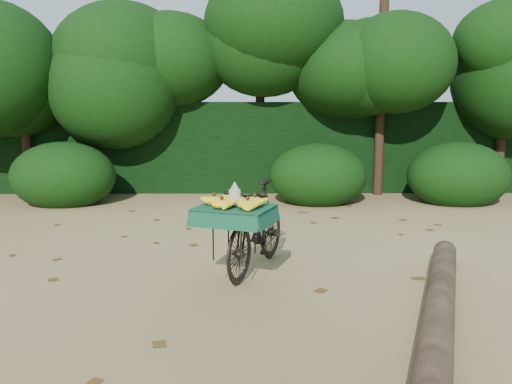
{
  "coord_description": "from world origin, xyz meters",
  "views": [
    {
      "loc": [
        0.29,
        -5.2,
        1.75
      ],
      "look_at": [
        0.35,
        0.03,
        0.9
      ],
      "focal_mm": 38.0,
      "sensor_mm": 36.0,
      "label": 1
    }
  ],
  "objects": [
    {
      "name": "ground",
      "position": [
        0.0,
        0.0,
        0.0
      ],
      "size": [
        80.0,
        80.0,
        0.0
      ],
      "primitive_type": "plane",
      "color": "tan",
      "rests_on": "ground"
    },
    {
      "name": "vendor_bicycle",
      "position": [
        0.35,
        0.35,
        0.49
      ],
      "size": [
        1.13,
        1.77,
        0.96
      ],
      "rotation": [
        0.0,
        0.0,
        -0.37
      ],
      "color": "black",
      "rests_on": "ground"
    },
    {
      "name": "fallen_log",
      "position": [
        1.87,
        -0.91,
        0.12
      ],
      "size": [
        1.45,
        3.25,
        0.24
      ],
      "primitive_type": "cylinder",
      "rotation": [
        1.57,
        0.0,
        -0.37
      ],
      "color": "brown",
      "rests_on": "ground"
    },
    {
      "name": "hedge_backdrop",
      "position": [
        0.0,
        6.3,
        0.9
      ],
      "size": [
        26.0,
        1.8,
        1.8
      ],
      "primitive_type": "cube",
      "color": "black",
      "rests_on": "ground"
    },
    {
      "name": "tree_row",
      "position": [
        -0.65,
        5.5,
        2.0
      ],
      "size": [
        14.5,
        2.0,
        4.0
      ],
      "primitive_type": null,
      "color": "black",
      "rests_on": "ground"
    },
    {
      "name": "bush_clumps",
      "position": [
        0.5,
        4.3,
        0.45
      ],
      "size": [
        8.8,
        1.7,
        0.9
      ],
      "primitive_type": null,
      "color": "black",
      "rests_on": "ground"
    },
    {
      "name": "leaf_litter",
      "position": [
        0.0,
        0.65,
        0.01
      ],
      "size": [
        7.0,
        7.3,
        0.01
      ],
      "primitive_type": null,
      "color": "#503715",
      "rests_on": "ground"
    }
  ]
}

